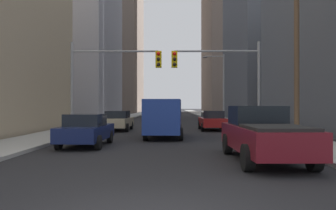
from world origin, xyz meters
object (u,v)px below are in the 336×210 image
Objects in this scene: cargo_van_blue at (164,116)px; sedan_beige at (118,121)px; traffic_signal_near_left at (112,71)px; sedan_red at (212,120)px; traffic_signal_near_right at (220,71)px; pickup_truck_maroon at (263,134)px; sedan_navy at (86,130)px; sedan_black at (167,116)px; sedan_grey at (149,112)px.

cargo_van_blue is 1.24× the size of sedan_beige.
traffic_signal_near_left is at bearing 156.23° from cargo_van_blue.
sedan_beige is (-3.65, 5.60, -0.52)m from cargo_van_blue.
cargo_van_blue is 1.25× the size of sedan_red.
pickup_truck_maroon is at bearing -89.54° from traffic_signal_near_right.
sedan_navy is 20.46m from sedan_black.
traffic_signal_near_left reaches higher than pickup_truck_maroon.
sedan_red and sedan_grey have the same top height.
pickup_truck_maroon is 1.03× the size of cargo_van_blue.
cargo_van_blue is at bearing 49.61° from sedan_navy.
sedan_navy is 6.59m from traffic_signal_near_left.
cargo_van_blue is 5.51m from sedan_navy.
pickup_truck_maroon reaches higher than sedan_black.
traffic_signal_near_right is (-0.08, -4.67, 3.36)m from sedan_red.
sedan_red is 10.48m from sedan_black.
traffic_signal_near_left reaches higher than sedan_navy.
cargo_van_blue reaches higher than sedan_grey.
pickup_truck_maroon is 1.29× the size of sedan_grey.
cargo_van_blue is 0.88× the size of traffic_signal_near_right.
sedan_black is at bearing 80.09° from sedan_navy.
sedan_black is at bearing 110.43° from sedan_red.
pickup_truck_maroon is at bearing -81.42° from sedan_black.
sedan_black is 0.71× the size of traffic_signal_near_left.
traffic_signal_near_left is 6.92m from traffic_signal_near_right.
pickup_truck_maroon is at bearing -90.00° from sedan_red.
sedan_black is 23.06m from sedan_grey.
pickup_truck_maroon reaches higher than sedan_beige.
sedan_red is at bearing 89.04° from traffic_signal_near_right.
pickup_truck_maroon is 1.29× the size of sedan_red.
pickup_truck_maroon is at bearing -81.28° from sedan_grey.
sedan_red is at bearing -69.57° from sedan_black.
pickup_truck_maroon is at bearing -62.33° from sedan_beige.
cargo_van_blue is at bearing -157.24° from traffic_signal_near_right.
sedan_beige is 7.29m from sedan_red.
sedan_grey is (-7.22, 47.02, -0.16)m from pickup_truck_maroon.
sedan_beige is (-0.09, 9.78, 0.00)m from sedan_navy.
traffic_signal_near_left is (-3.38, 1.49, 2.85)m from cargo_van_blue.
sedan_black is (-0.03, 15.98, -0.52)m from cargo_van_blue.
pickup_truck_maroon is 1.28× the size of sedan_black.
traffic_signal_near_left is at bearing -89.67° from sedan_grey.
traffic_signal_near_right is (6.92, -0.00, -0.01)m from traffic_signal_near_left.
pickup_truck_maroon is 1.28× the size of sedan_navy.
traffic_signal_near_right reaches higher than sedan_black.
traffic_signal_near_left is at bearing 180.00° from traffic_signal_near_right.
sedan_beige is at bearing 117.67° from pickup_truck_maroon.
sedan_grey is at bearing 98.88° from sedan_black.
sedan_beige is at bearing 123.06° from cargo_van_blue.
sedan_beige and sedan_grey have the same top height.
sedan_grey is at bearing 98.72° from pickup_truck_maroon.
sedan_navy is at bearing -130.39° from cargo_van_blue.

